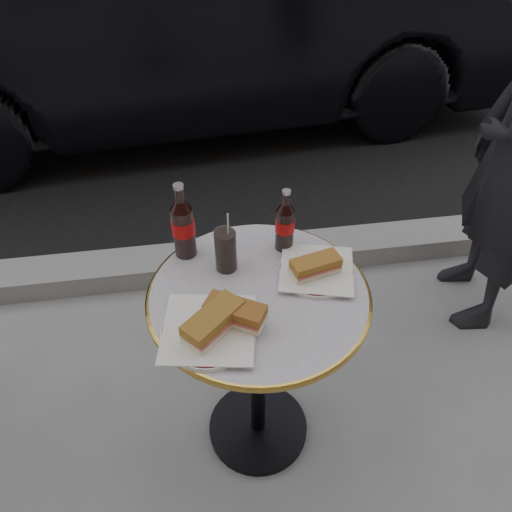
{
  "coord_description": "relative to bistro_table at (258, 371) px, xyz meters",
  "views": [
    {
      "loc": [
        -0.15,
        -0.95,
        1.72
      ],
      "look_at": [
        0.0,
        0.05,
        0.82
      ],
      "focal_mm": 35.0,
      "sensor_mm": 36.0,
      "label": 1
    }
  ],
  "objects": [
    {
      "name": "ground",
      "position": [
        0.0,
        0.0,
        -0.37
      ],
      "size": [
        80.0,
        80.0,
        0.0
      ],
      "primitive_type": "plane",
      "color": "gray",
      "rests_on": "ground"
    },
    {
      "name": "asphalt_road",
      "position": [
        0.0,
        5.0,
        -0.36
      ],
      "size": [
        40.0,
        8.0,
        0.0
      ],
      "primitive_type": "cube",
      "color": "black",
      "rests_on": "ground"
    },
    {
      "name": "curb",
      "position": [
        0.0,
        0.9,
        -0.32
      ],
      "size": [
        40.0,
        0.2,
        0.12
      ],
      "primitive_type": "cube",
      "color": "gray",
      "rests_on": "ground"
    },
    {
      "name": "bistro_table",
      "position": [
        0.0,
        0.0,
        0.0
      ],
      "size": [
        0.62,
        0.62,
        0.73
      ],
      "primitive_type": null,
      "color": "#BAB2C4",
      "rests_on": "ground"
    },
    {
      "name": "plate_left",
      "position": [
        -0.15,
        -0.12,
        0.37
      ],
      "size": [
        0.31,
        0.31,
        0.01
      ],
      "primitive_type": "cylinder",
      "rotation": [
        0.0,
        0.0,
        -0.35
      ],
      "color": "white",
      "rests_on": "bistro_table"
    },
    {
      "name": "plate_right",
      "position": [
        0.17,
        0.05,
        0.37
      ],
      "size": [
        0.29,
        0.29,
        0.01
      ],
      "primitive_type": "cylinder",
      "rotation": [
        0.0,
        0.0,
        -0.44
      ],
      "color": "white",
      "rests_on": "bistro_table"
    },
    {
      "name": "sandwich_left_a",
      "position": [
        -0.13,
        -0.13,
        0.41
      ],
      "size": [
        0.17,
        0.17,
        0.06
      ],
      "primitive_type": "cube",
      "rotation": [
        0.0,
        0.0,
        0.74
      ],
      "color": "olive",
      "rests_on": "plate_left"
    },
    {
      "name": "sandwich_left_b",
      "position": [
        -0.08,
        -0.1,
        0.41
      ],
      "size": [
        0.17,
        0.14,
        0.05
      ],
      "primitive_type": "cube",
      "rotation": [
        0.0,
        0.0,
        -0.53
      ],
      "color": "brown",
      "rests_on": "plate_left"
    },
    {
      "name": "sandwich_right",
      "position": [
        0.17,
        0.04,
        0.4
      ],
      "size": [
        0.15,
        0.1,
        0.05
      ],
      "primitive_type": "cube",
      "rotation": [
        0.0,
        0.0,
        0.24
      ],
      "color": "#996526",
      "rests_on": "plate_right"
    },
    {
      "name": "cola_bottle_left",
      "position": [
        -0.19,
        0.19,
        0.49
      ],
      "size": [
        0.07,
        0.07,
        0.24
      ],
      "primitive_type": null,
      "rotation": [
        0.0,
        0.0,
        -0.04
      ],
      "color": "black",
      "rests_on": "bistro_table"
    },
    {
      "name": "cola_bottle_right",
      "position": [
        0.1,
        0.17,
        0.47
      ],
      "size": [
        0.08,
        0.08,
        0.21
      ],
      "primitive_type": null,
      "rotation": [
        0.0,
        0.0,
        -0.43
      ],
      "color": "black",
      "rests_on": "bistro_table"
    },
    {
      "name": "cola_glass",
      "position": [
        -0.08,
        0.11,
        0.43
      ],
      "size": [
        0.08,
        0.08,
        0.13
      ],
      "primitive_type": "cylinder",
      "rotation": [
        0.0,
        0.0,
        -0.21
      ],
      "color": "black",
      "rests_on": "bistro_table"
    },
    {
      "name": "parked_car",
      "position": [
        -0.09,
        2.62,
        0.37
      ],
      "size": [
        1.97,
        4.6,
        1.47
      ],
      "primitive_type": "imported",
      "rotation": [
        0.0,
        0.0,
        1.67
      ],
      "color": "black",
      "rests_on": "ground"
    }
  ]
}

